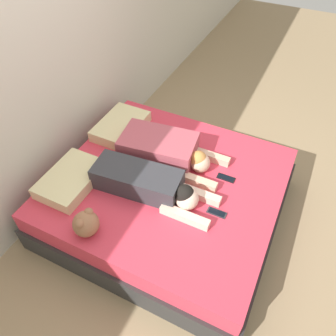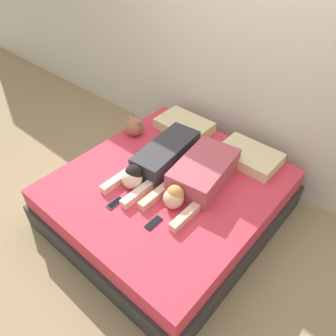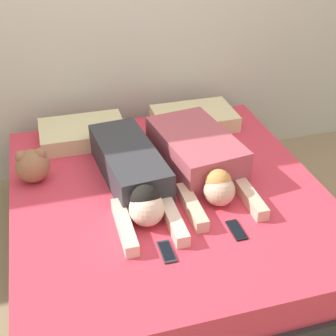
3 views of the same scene
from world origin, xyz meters
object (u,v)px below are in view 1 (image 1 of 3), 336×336
object	(u,v)px
person_right	(166,150)
plush_toy	(86,223)
bed	(168,197)
cell_phone_left	(217,213)
pillow_head_right	(121,126)
cell_phone_right	(226,178)
pillow_head_left	(71,179)
person_left	(149,184)

from	to	relation	value
person_right	plush_toy	distance (m)	0.99
bed	plush_toy	world-z (taller)	plush_toy
cell_phone_left	bed	bearing A→B (deg)	73.56
pillow_head_right	person_right	world-z (taller)	person_right
cell_phone_left	cell_phone_right	world-z (taller)	same
cell_phone_left	plush_toy	size ratio (longest dim) A/B	0.75
pillow_head_left	plush_toy	world-z (taller)	plush_toy
bed	person_left	xyz separation A→B (m)	(-0.19, 0.08, 0.34)
pillow_head_right	person_left	xyz separation A→B (m)	(-0.59, -0.65, 0.04)
bed	person_right	xyz separation A→B (m)	(0.24, 0.14, 0.34)
pillow_head_right	plush_toy	size ratio (longest dim) A/B	2.72
pillow_head_left	cell_phone_right	distance (m)	1.34
bed	plush_toy	xyz separation A→B (m)	(-0.74, 0.31, 0.34)
bed	person_right	size ratio (longest dim) A/B	1.97
bed	pillow_head_left	xyz separation A→B (m)	(-0.40, 0.73, 0.29)
cell_phone_left	cell_phone_right	size ratio (longest dim) A/B	1.00
cell_phone_left	cell_phone_right	distance (m)	0.39
person_left	cell_phone_right	distance (m)	0.69
pillow_head_right	person_right	size ratio (longest dim) A/B	0.57
pillow_head_left	person_left	xyz separation A→B (m)	(0.21, -0.65, 0.04)
person_left	cell_phone_left	world-z (taller)	person_left
pillow_head_left	pillow_head_right	size ratio (longest dim) A/B	1.00
cell_phone_left	pillow_head_right	bearing A→B (deg)	65.92
pillow_head_right	bed	bearing A→B (deg)	-118.94
pillow_head_right	pillow_head_left	bearing A→B (deg)	180.00
person_left	cell_phone_left	bearing A→B (deg)	-86.19
cell_phone_left	person_left	bearing A→B (deg)	93.81
pillow_head_right	person_left	bearing A→B (deg)	-132.42
plush_toy	pillow_head_right	bearing A→B (deg)	19.82
pillow_head_right	plush_toy	bearing A→B (deg)	-160.18
cell_phone_right	plush_toy	xyz separation A→B (m)	(-0.98, 0.76, 0.10)
plush_toy	pillow_head_left	bearing A→B (deg)	50.41
person_right	person_left	bearing A→B (deg)	-171.94
person_left	pillow_head_right	bearing A→B (deg)	47.58
bed	plush_toy	bearing A→B (deg)	157.07
pillow_head_left	pillow_head_right	distance (m)	0.80
person_left	cell_phone_left	distance (m)	0.60
bed	plush_toy	size ratio (longest dim) A/B	9.34
pillow_head_right	cell_phone_left	bearing A→B (deg)	-114.08
bed	person_left	size ratio (longest dim) A/B	1.82
person_right	plush_toy	size ratio (longest dim) A/B	4.74
person_left	plush_toy	distance (m)	0.60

